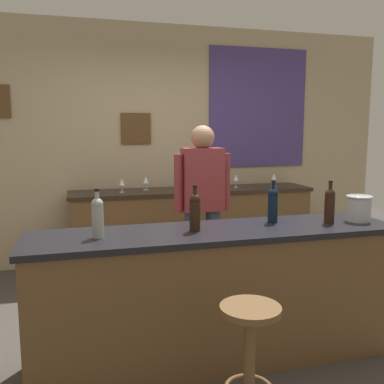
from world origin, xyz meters
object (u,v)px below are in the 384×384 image
object	(u,v)px
wine_glass_c	(196,181)
bartender	(202,202)
wine_bottle_d	(330,204)
wine_glass_d	(236,178)
ice_bucket	(359,208)
wine_glass_a	(122,182)
wine_glass_b	(146,180)
wine_bottle_b	(195,211)
wine_glass_e	(274,177)
wine_bottle_c	(273,204)
bar_stool	(250,346)
wine_bottle_a	(98,216)

from	to	relation	value
wine_glass_c	bartender	bearing A→B (deg)	-102.76
wine_bottle_d	wine_glass_d	world-z (taller)	wine_bottle_d
wine_glass_d	ice_bucket	bearing A→B (deg)	-86.18
wine_glass_a	wine_glass_b	bearing A→B (deg)	21.92
wine_bottle_b	wine_glass_e	distance (m)	2.59
bartender	wine_bottle_c	distance (m)	0.93
bar_stool	wine_bottle_a	distance (m)	1.16
bartender	wine_bottle_b	distance (m)	1.05
wine_glass_a	wine_glass_e	distance (m)	1.84
wine_glass_a	bartender	bearing A→B (deg)	-59.38
bar_stool	wine_glass_d	size ratio (longest dim) A/B	4.39
wine_glass_e	wine_bottle_b	bearing A→B (deg)	-127.62
bartender	bar_stool	xyz separation A→B (m)	(-0.25, -1.69, -0.48)
wine_bottle_b	ice_bucket	size ratio (longest dim) A/B	1.63
ice_bucket	wine_glass_d	world-z (taller)	ice_bucket
wine_glass_c	wine_glass_d	distance (m)	0.53
wine_bottle_d	wine_bottle_b	bearing A→B (deg)	178.47
wine_bottle_a	wine_glass_a	bearing A→B (deg)	79.84
wine_bottle_d	wine_glass_e	size ratio (longest dim) A/B	1.97
wine_bottle_b	bar_stool	bearing A→B (deg)	-81.91
wine_bottle_c	wine_glass_a	size ratio (longest dim) A/B	1.97
wine_bottle_a	ice_bucket	distance (m)	1.86
wine_bottle_d	wine_glass_b	world-z (taller)	wine_bottle_d
wine_glass_c	wine_glass_d	xyz separation A→B (m)	(0.52, 0.11, 0.00)
wine_glass_e	bartender	bearing A→B (deg)	-139.17
wine_bottle_d	ice_bucket	distance (m)	0.25
wine_bottle_a	wine_glass_a	size ratio (longest dim) A/B	1.97
wine_bottle_a	wine_glass_b	xyz separation A→B (m)	(0.65, 2.14, -0.05)
wine_bottle_d	wine_bottle_a	bearing A→B (deg)	179.46
wine_glass_c	bar_stool	bearing A→B (deg)	-100.04
bar_stool	wine_bottle_d	distance (m)	1.26
wine_bottle_a	wine_bottle_d	world-z (taller)	same
bartender	bar_stool	world-z (taller)	bartender
wine_bottle_d	wine_glass_c	world-z (taller)	wine_bottle_d
wine_glass_a	wine_glass_d	size ratio (longest dim) A/B	1.00
wine_bottle_a	ice_bucket	xyz separation A→B (m)	(1.86, -0.01, -0.04)
ice_bucket	wine_glass_d	xyz separation A→B (m)	(-0.14, 2.09, -0.01)
bar_stool	ice_bucket	bearing A→B (deg)	31.00
bar_stool	wine_bottle_b	xyz separation A→B (m)	(-0.10, 0.70, 0.60)
wine_bottle_c	wine_glass_d	xyz separation A→B (m)	(0.49, 1.97, -0.05)
bar_stool	wine_glass_c	bearing A→B (deg)	79.96
wine_bottle_b	wine_bottle_c	xyz separation A→B (m)	(0.61, 0.10, 0.00)
wine_glass_e	wine_bottle_a	bearing A→B (deg)	-136.90
bar_stool	wine_glass_b	size ratio (longest dim) A/B	4.39
bartender	wine_glass_d	world-z (taller)	bartender
wine_bottle_b	wine_bottle_d	size ratio (longest dim) A/B	1.00
wine_glass_a	wine_glass_e	xyz separation A→B (m)	(1.84, 0.03, 0.00)
bartender	wine_glass_d	bearing A→B (deg)	55.48
wine_bottle_b	wine_glass_a	size ratio (longest dim) A/B	1.97
wine_bottle_b	wine_bottle_d	xyz separation A→B (m)	(0.99, -0.03, 0.00)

